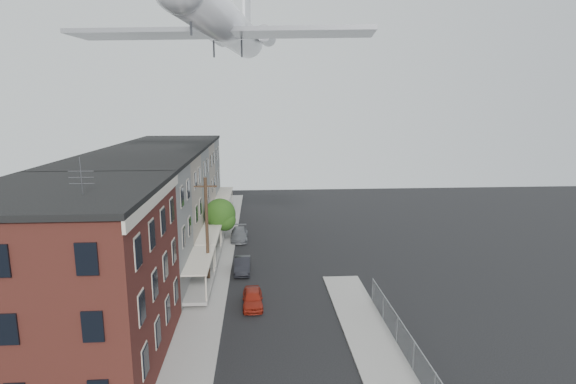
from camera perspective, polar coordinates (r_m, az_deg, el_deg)
name	(u,v)px	position (r m, az deg, el deg)	size (l,w,h in m)	color
sidewalk_left	(217,260)	(43.75, -9.05, -8.54)	(3.00, 62.00, 0.12)	gray
sidewalk_right	(381,362)	(28.14, 11.77, -20.36)	(3.00, 26.00, 0.12)	gray
curb_left	(232,260)	(43.64, -7.13, -8.53)	(0.15, 62.00, 0.14)	gray
curb_right	(356,363)	(27.81, 8.69, -20.63)	(0.15, 26.00, 0.14)	gray
corner_building	(68,279)	(27.92, -26.20, -9.93)	(10.31, 12.30, 12.15)	#331710
row_house_a	(120,232)	(36.43, -20.56, -4.78)	(11.98, 7.00, 10.30)	slate
row_house_b	(143,211)	(42.96, -17.93, -2.27)	(11.98, 7.00, 10.30)	gray
row_house_c	(159,195)	(49.63, -16.01, -0.42)	(11.98, 7.00, 10.30)	slate
row_house_d	(172,184)	(56.37, -14.55, 0.98)	(11.98, 7.00, 10.30)	gray
row_house_e	(181,175)	(63.17, -13.40, 2.09)	(11.98, 7.00, 10.30)	slate
chainlink_fence	(414,356)	(27.26, 15.66, -19.37)	(0.06, 18.06, 1.90)	gray
utility_pole	(207,231)	(36.68, -10.25, -4.87)	(1.80, 0.26, 9.00)	black
street_tree	(221,216)	(46.51, -8.47, -2.98)	(3.22, 3.20, 5.20)	black
car_near	(253,298)	(33.99, -4.52, -13.30)	(1.48, 3.67, 1.25)	maroon
car_mid	(242,265)	(40.46, -5.81, -9.23)	(1.37, 3.92, 1.29)	black
car_far	(239,234)	(49.75, -6.20, -5.34)	(1.81, 4.45, 1.29)	slate
airplane	(226,24)	(38.87, -7.85, 20.39)	(23.54, 26.89, 7.73)	white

